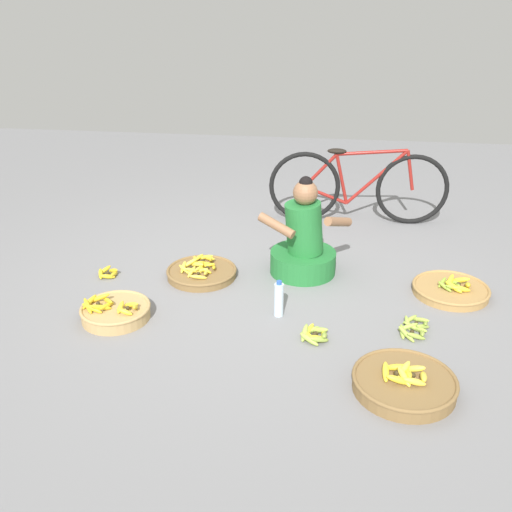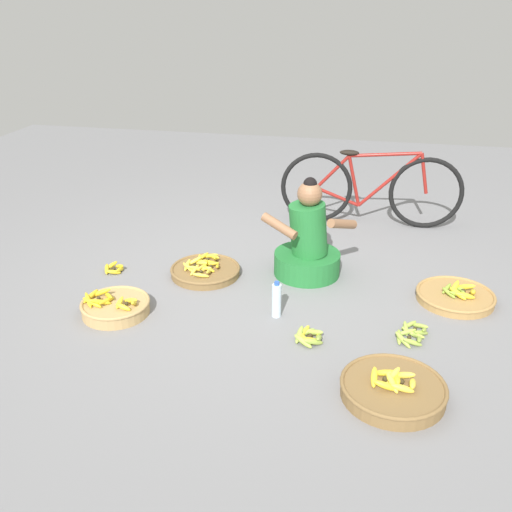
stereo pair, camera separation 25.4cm
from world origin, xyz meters
The scene contains 11 objects.
ground_plane centered at (0.00, 0.00, 0.00)m, with size 10.00×10.00×0.00m, color slate.
vendor_woman_front centered at (0.31, 0.30, 0.25)m, with size 0.72×0.54×0.80m.
bicycle_leaning centered at (0.74, 1.49, 0.36)m, with size 1.70×0.12×0.73m.
banana_basket_front_right centered at (-0.48, 0.11, 0.04)m, with size 0.55×0.55×0.13m.
banana_basket_mid_left centered at (-0.92, -0.60, 0.06)m, with size 0.48×0.48×0.16m.
banana_basket_back_center centered at (0.97, -1.12, 0.05)m, with size 0.59×0.59×0.16m.
banana_basket_near_bicycle centered at (1.42, 0.08, 0.04)m, with size 0.56×0.56×0.14m.
loose_bananas_front_center centered at (-1.21, 0.01, 0.03)m, with size 0.18×0.18×0.08m.
loose_bananas_back_left centered at (1.10, -0.48, 0.03)m, with size 0.24×0.32×0.09m.
loose_bananas_mid_right centered at (0.45, -0.66, 0.03)m, with size 0.21×0.22×0.09m.
water_bottle centered at (0.19, -0.40, 0.13)m, with size 0.07×0.07×0.27m.
Camera 1 is at (0.51, -3.83, 2.03)m, focal length 40.12 mm.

